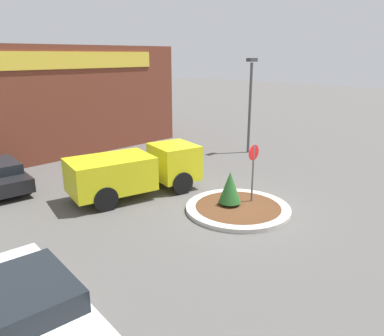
{
  "coord_description": "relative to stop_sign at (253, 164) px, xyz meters",
  "views": [
    {
      "loc": [
        -10.65,
        -7.98,
        5.71
      ],
      "look_at": [
        -0.43,
        2.03,
        1.35
      ],
      "focal_mm": 35.0,
      "sensor_mm": 36.0,
      "label": 1
    }
  ],
  "objects": [
    {
      "name": "stop_sign",
      "position": [
        0.0,
        0.0,
        0.0
      ],
      "size": [
        0.61,
        0.07,
        2.46
      ],
      "color": "#4C4C51",
      "rests_on": "ground_plane"
    },
    {
      "name": "traffic_island",
      "position": [
        -0.82,
        0.03,
        -1.59
      ],
      "size": [
        3.97,
        3.97,
        0.16
      ],
      "color": "#BCB7AD",
      "rests_on": "ground_plane"
    },
    {
      "name": "ground_plane",
      "position": [
        -0.82,
        0.03,
        -1.67
      ],
      "size": [
        120.0,
        120.0,
        0.0
      ],
      "primitive_type": "plane",
      "color": "#514F4C"
    },
    {
      "name": "utility_truck",
      "position": [
        -2.51,
        4.14,
        -0.57
      ],
      "size": [
        5.76,
        3.18,
        1.94
      ],
      "rotation": [
        0.0,
        0.0,
        -0.23
      ],
      "color": "gold",
      "rests_on": "ground_plane"
    },
    {
      "name": "light_pole",
      "position": [
        6.68,
        5.07,
        1.62
      ],
      "size": [
        0.7,
        0.3,
        5.51
      ],
      "color": "#4C4C51",
      "rests_on": "ground_plane"
    },
    {
      "name": "island_shrub",
      "position": [
        -0.9,
        0.38,
        -0.78
      ],
      "size": [
        0.86,
        0.86,
        1.33
      ],
      "color": "brown",
      "rests_on": "traffic_island"
    },
    {
      "name": "storefront_building",
      "position": [
        -0.31,
        14.39,
        1.44
      ],
      "size": [
        13.19,
        6.07,
        6.22
      ],
      "color": "brown",
      "rests_on": "ground_plane"
    },
    {
      "name": "parked_sedan_white",
      "position": [
        -9.19,
        -0.97,
        -0.95
      ],
      "size": [
        2.27,
        4.66,
        1.42
      ],
      "rotation": [
        0.0,
        0.0,
        1.48
      ],
      "color": "silver",
      "rests_on": "ground_plane"
    }
  ]
}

